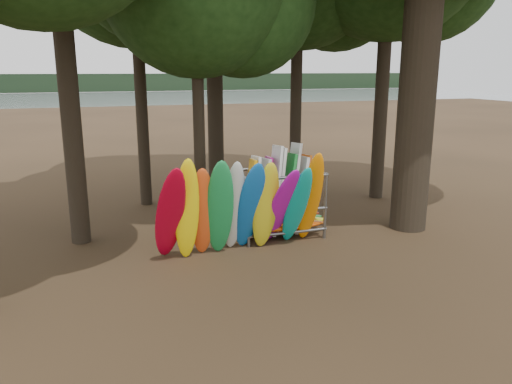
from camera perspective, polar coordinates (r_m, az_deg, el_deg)
name	(u,v)px	position (r m, az deg, el deg)	size (l,w,h in m)	color
ground	(275,253)	(13.84, 2.24, -7.03)	(120.00, 120.00, 0.00)	#47331E
lake	(120,106)	(72.37, -15.33, 9.44)	(160.00, 160.00, 0.00)	gray
far_shore	(103,83)	(122.18, -17.05, 11.86)	(160.00, 4.00, 4.00)	black
kayak_row	(243,208)	(13.38, -1.54, -1.81)	(4.84, 2.18, 2.96)	#B7031F
storage_rack	(278,205)	(15.10, 2.55, -1.48)	(3.24, 1.51, 2.79)	slate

